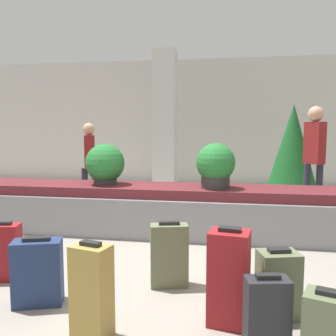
# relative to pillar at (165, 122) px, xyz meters

# --- Properties ---
(ground_plane) EXTENTS (18.00, 18.00, 0.00)m
(ground_plane) POSITION_rel_pillar_xyz_m (0.66, -4.91, -1.60)
(ground_plane) COLOR gray
(back_wall) EXTENTS (18.00, 0.06, 3.20)m
(back_wall) POSITION_rel_pillar_xyz_m (0.66, 1.23, 0.00)
(back_wall) COLOR beige
(back_wall) RESTS_ON ground_plane
(carousel) EXTENTS (7.66, 0.93, 0.66)m
(carousel) POSITION_rel_pillar_xyz_m (0.66, -3.41, -1.28)
(carousel) COLOR gray
(carousel) RESTS_ON ground_plane
(pillar) EXTENTS (0.50, 0.50, 3.20)m
(pillar) POSITION_rel_pillar_xyz_m (0.00, 0.00, 0.00)
(pillar) COLOR silver
(pillar) RESTS_ON ground_plane
(suitcase_0) EXTENTS (0.35, 0.30, 0.55)m
(suitcase_0) POSITION_rel_pillar_xyz_m (1.90, -5.58, -1.34)
(suitcase_0) COLOR #5B6647
(suitcase_0) RESTS_ON ground_plane
(suitcase_1) EXTENTS (0.30, 0.24, 0.69)m
(suitcase_1) POSITION_rel_pillar_xyz_m (0.58, -6.09, -1.27)
(suitcase_1) COLOR #A3843D
(suitcase_1) RESTS_ON ground_plane
(suitcase_2) EXTENTS (0.33, 0.29, 0.74)m
(suitcase_2) POSITION_rel_pillar_xyz_m (1.53, -5.75, -1.24)
(suitcase_2) COLOR maroon
(suitcase_2) RESTS_ON ground_plane
(suitcase_3) EXTENTS (0.35, 0.24, 0.58)m
(suitcase_3) POSITION_rel_pillar_xyz_m (-0.63, -5.30, -1.32)
(suitcase_3) COLOR maroon
(suitcase_3) RESTS_ON ground_plane
(suitcase_4) EXTENTS (0.44, 0.32, 0.58)m
(suitcase_4) POSITION_rel_pillar_xyz_m (-0.05, -5.71, -1.32)
(suitcase_4) COLOR navy
(suitcase_4) RESTS_ON ground_plane
(suitcase_6) EXTENTS (0.38, 0.25, 0.61)m
(suitcase_6) POSITION_rel_pillar_xyz_m (0.97, -5.17, -1.30)
(suitcase_6) COLOR #5B6647
(suitcase_6) RESTS_ON ground_plane
(suitcase_7) EXTENTS (0.31, 0.21, 0.54)m
(suitcase_7) POSITION_rel_pillar_xyz_m (1.77, -6.11, -1.34)
(suitcase_7) COLOR #232328
(suitcase_7) RESTS_ON ground_plane
(suitcase_8) EXTENTS (0.34, 0.30, 0.50)m
(suitcase_8) POSITION_rel_pillar_xyz_m (2.13, -6.18, -1.36)
(suitcase_8) COLOR #5B6647
(suitcase_8) RESTS_ON ground_plane
(potted_plant_0) EXTENTS (0.55, 0.55, 0.58)m
(potted_plant_0) POSITION_rel_pillar_xyz_m (-0.25, -3.43, -0.65)
(potted_plant_0) COLOR #2D2D2D
(potted_plant_0) RESTS_ON carousel
(potted_plant_1) EXTENTS (0.52, 0.52, 0.60)m
(potted_plant_1) POSITION_rel_pillar_xyz_m (1.32, -3.49, -0.63)
(potted_plant_1) COLOR #2D2D2D
(potted_plant_1) RESTS_ON carousel
(traveler_1) EXTENTS (0.31, 0.36, 1.55)m
(traveler_1) POSITION_rel_pillar_xyz_m (-0.98, -2.16, -0.69)
(traveler_1) COLOR #282833
(traveler_1) RESTS_ON ground_plane
(traveler_2) EXTENTS (0.33, 0.36, 1.82)m
(traveler_2) POSITION_rel_pillar_xyz_m (2.87, -1.97, -0.49)
(traveler_2) COLOR #282833
(traveler_2) RESTS_ON ground_plane
(decorated_tree) EXTENTS (1.03, 1.03, 1.93)m
(decorated_tree) POSITION_rel_pillar_xyz_m (2.72, -0.68, -0.55)
(decorated_tree) COLOR #4C331E
(decorated_tree) RESTS_ON ground_plane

